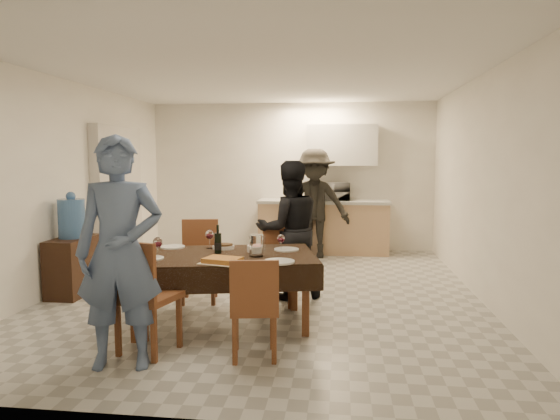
{
  "coord_description": "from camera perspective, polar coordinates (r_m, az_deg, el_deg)",
  "views": [
    {
      "loc": [
        0.89,
        -5.89,
        1.64
      ],
      "look_at": [
        0.21,
        -0.3,
        1.04
      ],
      "focal_mm": 32.0,
      "sensor_mm": 36.0,
      "label": 1
    }
  ],
  "objects": [
    {
      "name": "microwave",
      "position": [
        8.59,
        6.22,
        2.11
      ],
      "size": [
        0.54,
        0.36,
        0.3
      ],
      "primitive_type": "imported",
      "rotation": [
        0.0,
        0.0,
        3.14
      ],
      "color": "silver",
      "rests_on": "kitchen_worktop"
    },
    {
      "name": "wall_back",
      "position": [
        8.94,
        1.25,
        3.84
      ],
      "size": [
        5.0,
        0.02,
        2.6
      ],
      "primitive_type": "cube",
      "color": "white",
      "rests_on": "floor"
    },
    {
      "name": "person_far",
      "position": [
        5.81,
        1.06,
        -2.26
      ],
      "size": [
        0.94,
        0.84,
        1.6
      ],
      "primitive_type": "imported",
      "rotation": [
        0.0,
        0.0,
        3.49
      ],
      "color": "black",
      "rests_on": "floor"
    },
    {
      "name": "console",
      "position": [
        6.5,
        -22.51,
        -5.93
      ],
      "size": [
        0.37,
        0.74,
        0.69
      ],
      "primitive_type": "cube",
      "color": "#311C10",
      "rests_on": "floor"
    },
    {
      "name": "chair_far_left",
      "position": [
        5.66,
        -9.51,
        -5.0
      ],
      "size": [
        0.49,
        0.49,
        0.5
      ],
      "rotation": [
        0.0,
        0.0,
        3.32
      ],
      "color": "brown",
      "rests_on": "floor"
    },
    {
      "name": "wall_right",
      "position": [
        6.11,
        22.24,
        2.4
      ],
      "size": [
        0.02,
        6.0,
        2.6
      ],
      "primitive_type": "cube",
      "color": "white",
      "rests_on": "floor"
    },
    {
      "name": "chair_near_left",
      "position": [
        4.27,
        -15.3,
        -8.34
      ],
      "size": [
        0.54,
        0.55,
        0.53
      ],
      "rotation": [
        0.0,
        0.0,
        -0.27
      ],
      "color": "brown",
      "rests_on": "floor"
    },
    {
      "name": "dining_table",
      "position": [
        4.9,
        -6.67,
        -5.43
      ],
      "size": [
        1.98,
        1.42,
        0.7
      ],
      "rotation": [
        0.0,
        0.0,
        0.22
      ],
      "color": "black",
      "rests_on": "floor"
    },
    {
      "name": "upper_cabinet",
      "position": [
        8.71,
        7.09,
        7.36
      ],
      "size": [
        1.2,
        0.34,
        0.7
      ],
      "primitive_type": "cube",
      "color": "silver",
      "rests_on": "wall_back"
    },
    {
      "name": "kitchen_worktop",
      "position": [
        8.61,
        5.01,
        0.97
      ],
      "size": [
        2.24,
        0.64,
        0.05
      ],
      "primitive_type": "cube",
      "color": "#B0B1AB",
      "rests_on": "kitchen_base_cabinet"
    },
    {
      "name": "salad_bowl",
      "position": [
        5.0,
        -2.83,
        -4.41
      ],
      "size": [
        0.17,
        0.17,
        0.06
      ],
      "primitive_type": "cylinder",
      "color": "white",
      "rests_on": "dining_table"
    },
    {
      "name": "stub_partition",
      "position": [
        7.85,
        -18.01,
        1.42
      ],
      "size": [
        0.15,
        1.4,
        2.1
      ],
      "primitive_type": "cube",
      "color": "silver",
      "rests_on": "floor"
    },
    {
      "name": "water_jug",
      "position": [
        6.41,
        -22.71,
        -0.9
      ],
      "size": [
        0.31,
        0.31,
        0.46
      ],
      "primitive_type": "cylinder",
      "color": "#4777BB",
      "rests_on": "console"
    },
    {
      "name": "savoury_tart",
      "position": [
        4.5,
        -6.57,
        -5.73
      ],
      "size": [
        0.43,
        0.37,
        0.05
      ],
      "primitive_type": "cube",
      "rotation": [
        0.0,
        0.0,
        -0.26
      ],
      "color": "#BE7437",
      "rests_on": "dining_table"
    },
    {
      "name": "wine_glass_b",
      "position": [
        5.02,
        0.12,
        -3.74
      ],
      "size": [
        0.08,
        0.08,
        0.17
      ],
      "primitive_type": null,
      "color": "white",
      "rests_on": "dining_table"
    },
    {
      "name": "plate_near_right",
      "position": [
        4.5,
        -0.09,
        -5.91
      ],
      "size": [
        0.28,
        0.28,
        0.02
      ],
      "primitive_type": "cylinder",
      "color": "white",
      "rests_on": "dining_table"
    },
    {
      "name": "wall_front",
      "position": [
        3.04,
        -10.09,
        -0.44
      ],
      "size": [
        5.0,
        0.02,
        2.6
      ],
      "primitive_type": "cube",
      "color": "white",
      "rests_on": "floor"
    },
    {
      "name": "chair_far_right",
      "position": [
        5.5,
        -0.4,
        -5.75
      ],
      "size": [
        0.39,
        0.39,
        0.46
      ],
      "rotation": [
        0.0,
        0.0,
        3.14
      ],
      "color": "brown",
      "rests_on": "floor"
    },
    {
      "name": "plate_far_left",
      "position": [
        5.34,
        -12.19,
        -4.14
      ],
      "size": [
        0.26,
        0.26,
        0.01
      ],
      "primitive_type": "cylinder",
      "color": "white",
      "rests_on": "dining_table"
    },
    {
      "name": "person_kitchen",
      "position": [
        8.16,
        3.93,
        0.74
      ],
      "size": [
        1.15,
        0.66,
        1.78
      ],
      "primitive_type": "imported",
      "color": "black",
      "rests_on": "floor"
    },
    {
      "name": "mushroom_dish",
      "position": [
        5.17,
        -6.48,
        -4.26
      ],
      "size": [
        0.21,
        0.21,
        0.04
      ],
      "primitive_type": "cylinder",
      "color": "white",
      "rests_on": "dining_table"
    },
    {
      "name": "floor",
      "position": [
        6.18,
        -1.59,
        -9.37
      ],
      "size": [
        5.0,
        6.0,
        0.02
      ],
      "primitive_type": "cube",
      "color": "#B8B8B3",
      "rests_on": "ground"
    },
    {
      "name": "chair_near_right",
      "position": [
        4.06,
        -3.16,
        -10.04
      ],
      "size": [
        0.45,
        0.45,
        0.46
      ],
      "rotation": [
        0.0,
        0.0,
        0.18
      ],
      "color": "brown",
      "rests_on": "floor"
    },
    {
      "name": "wine_bottle",
      "position": [
        4.93,
        -7.12,
        -3.32
      ],
      "size": [
        0.07,
        0.07,
        0.28
      ],
      "primitive_type": null,
      "color": "black",
      "rests_on": "dining_table"
    },
    {
      "name": "ceiling",
      "position": [
        6.03,
        -1.66,
        15.19
      ],
      "size": [
        5.0,
        6.0,
        0.02
      ],
      "primitive_type": "cube",
      "color": "white",
      "rests_on": "wall_back"
    },
    {
      "name": "wall_left",
      "position": [
        6.8,
        -22.96,
        2.69
      ],
      "size": [
        0.02,
        6.0,
        2.6
      ],
      "primitive_type": "cube",
      "color": "white",
      "rests_on": "floor"
    },
    {
      "name": "plate_near_left",
      "position": [
        4.79,
        -14.55,
        -5.37
      ],
      "size": [
        0.24,
        0.24,
        0.01
      ],
      "primitive_type": "cylinder",
      "color": "white",
      "rests_on": "dining_table"
    },
    {
      "name": "person_near",
      "position": [
        4.06,
        -17.85,
        -4.64
      ],
      "size": [
        0.74,
        0.57,
        1.82
      ],
      "primitive_type": "imported",
      "rotation": [
        0.0,
        0.0,
        0.21
      ],
      "color": "slate",
      "rests_on": "floor"
    },
    {
      "name": "kitchen_base_cabinet",
      "position": [
        8.66,
        4.98,
        -2.03
      ],
      "size": [
        2.2,
        0.6,
        0.86
      ],
      "primitive_type": "cube",
      "color": "tan",
      "rests_on": "floor"
    },
    {
      "name": "plate_far_right",
      "position": [
        5.08,
        0.74,
        -4.53
      ],
      "size": [
        0.25,
        0.25,
        0.01
      ],
      "primitive_type": "cylinder",
      "color": "white",
      "rests_on": "dining_table"
    },
    {
      "name": "wine_glass_c",
      "position": [
        5.21,
        -8.05,
        -3.29
      ],
      "size": [
        0.09,
        0.09,
        0.2
      ],
      "primitive_type": null,
      "color": "white",
      "rests_on": "dining_table"
    },
    {
      "name": "wine_glass_a",
      "position": [
        4.8,
        -13.8,
        -4.2
      ],
      "size": [
        0.09,
        0.09,
        0.2
      ],
      "primitive_type": null,
      "color": "white",
      "rests_on": "dining_table"
    },
    {
      "name": "water_pitcher",
      "position": [
        4.76,
        -2.72,
        -4.08
      ],
      "size": [
        0.13,
        0.13,
        0.21
      ],
      "primitive_type": "cylinder",
      "color": "white",
      "rests_on": "dining_table"
    }
  ]
}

